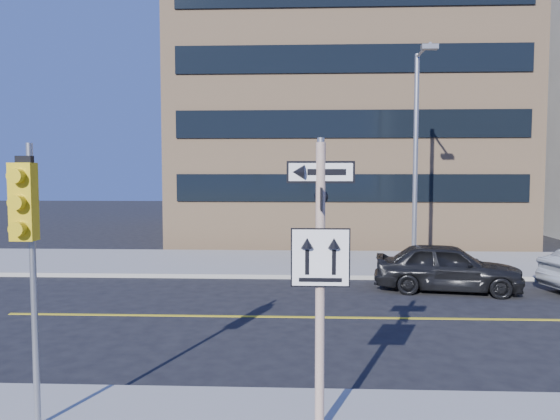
{
  "coord_description": "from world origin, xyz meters",
  "views": [
    {
      "loc": [
        -0.23,
        -9.87,
        3.75
      ],
      "look_at": [
        -0.83,
        4.0,
        2.78
      ],
      "focal_mm": 35.0,
      "sensor_mm": 36.0,
      "label": 1
    }
  ],
  "objects_px": {
    "traffic_signal": "(26,225)",
    "streetlight_a": "(417,145)",
    "parked_car_a": "(447,267)",
    "sign_pole": "(320,269)"
  },
  "relations": [
    {
      "from": "traffic_signal",
      "to": "streetlight_a",
      "type": "xyz_separation_m",
      "value": [
        8.0,
        13.42,
        1.73
      ]
    },
    {
      "from": "parked_car_a",
      "to": "traffic_signal",
      "type": "bearing_deg",
      "value": 149.62
    },
    {
      "from": "streetlight_a",
      "to": "sign_pole",
      "type": "bearing_deg",
      "value": -106.77
    },
    {
      "from": "parked_car_a",
      "to": "streetlight_a",
      "type": "relative_size",
      "value": 0.56
    },
    {
      "from": "traffic_signal",
      "to": "parked_car_a",
      "type": "bearing_deg",
      "value": 50.18
    },
    {
      "from": "sign_pole",
      "to": "parked_car_a",
      "type": "bearing_deg",
      "value": 66.33
    },
    {
      "from": "sign_pole",
      "to": "streetlight_a",
      "type": "bearing_deg",
      "value": 73.23
    },
    {
      "from": "parked_car_a",
      "to": "streetlight_a",
      "type": "height_order",
      "value": "streetlight_a"
    },
    {
      "from": "traffic_signal",
      "to": "parked_car_a",
      "type": "xyz_separation_m",
      "value": [
        8.3,
        9.95,
        -2.26
      ]
    },
    {
      "from": "parked_car_a",
      "to": "streetlight_a",
      "type": "bearing_deg",
      "value": 14.35
    }
  ]
}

